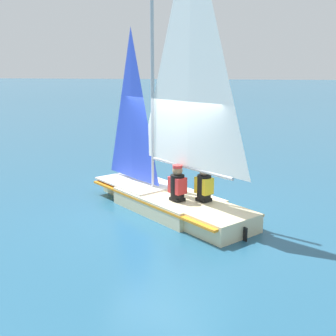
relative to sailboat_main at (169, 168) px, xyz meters
name	(u,v)px	position (x,y,z in m)	size (l,w,h in m)	color
ground_plane	(168,210)	(0.03, 0.04, -1.00)	(260.00, 260.00, 0.00)	#235675
sailboat_main	(169,168)	(0.00, 0.00, 0.00)	(3.84, 4.27, 6.14)	beige
sailor_helm	(177,189)	(-0.43, -0.26, -0.37)	(0.42, 0.43, 1.16)	black
sailor_crew	(204,190)	(-0.33, -0.82, -0.37)	(0.42, 0.43, 1.16)	black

